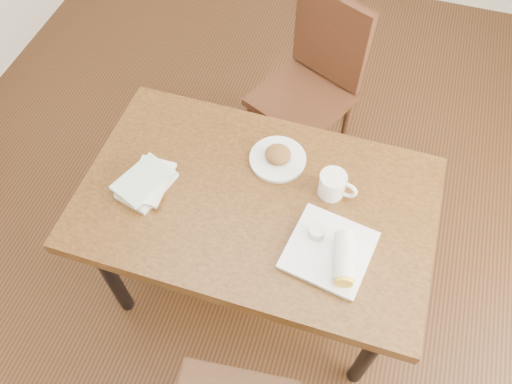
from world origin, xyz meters
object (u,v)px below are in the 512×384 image
(plate_scone, at_px, (278,157))
(coffee_mug, at_px, (333,185))
(table, at_px, (256,211))
(chair_far, at_px, (313,79))
(book_stack, at_px, (147,183))
(plate_burrito, at_px, (333,252))

(plate_scone, distance_m, coffee_mug, 0.25)
(table, height_order, chair_far, chair_far)
(plate_scone, bearing_deg, coffee_mug, -19.11)
(table, xyz_separation_m, book_stack, (-0.40, -0.07, 0.11))
(coffee_mug, bearing_deg, chair_far, 107.32)
(chair_far, relative_size, book_stack, 3.96)
(chair_far, relative_size, plate_scone, 4.38)
(chair_far, relative_size, plate_burrito, 3.04)
(chair_far, xyz_separation_m, plate_scone, (0.01, -0.68, 0.22))
(chair_far, distance_m, book_stack, 1.05)
(coffee_mug, distance_m, plate_burrito, 0.26)
(chair_far, bearing_deg, coffee_mug, -72.68)
(table, bearing_deg, coffee_mug, 23.72)
(chair_far, bearing_deg, plate_burrito, -73.66)
(book_stack, bearing_deg, coffee_mug, 15.25)
(plate_scone, bearing_deg, table, -97.98)
(table, relative_size, plate_scone, 5.94)
(plate_burrito, bearing_deg, plate_scone, 131.07)
(table, xyz_separation_m, plate_burrito, (0.32, -0.14, 0.11))
(plate_scone, bearing_deg, book_stack, -148.81)
(table, distance_m, chair_far, 0.88)
(chair_far, distance_m, plate_scone, 0.72)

